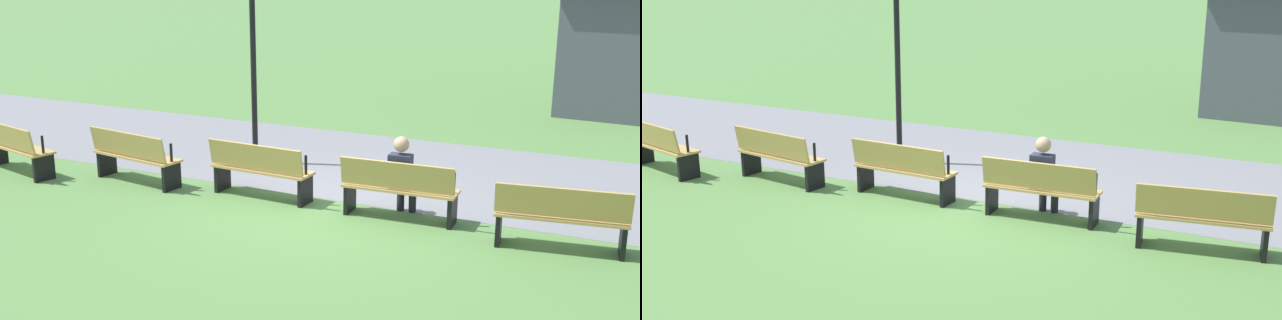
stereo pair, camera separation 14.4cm
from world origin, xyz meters
The scene contains 10 objects.
ground_plane centered at (0.00, 0.00, 0.00)m, with size 120.00×120.00×0.00m, color #5B8C47.
path_paving centered at (0.00, 2.40, 0.00)m, with size 25.45×4.22×0.01m, color gray.
bench_0 centered at (-5.57, -0.73, 0.47)m, with size 1.70×0.85×0.89m.
bench_1 centered at (-3.36, -0.31, 0.47)m, with size 1.68×0.70×0.89m.
bench_2 centered at (-1.12, -0.09, 0.47)m, with size 1.65×0.55×0.89m.
bench_3 centered at (1.12, -0.09, 0.47)m, with size 1.65×0.55×0.89m.
bench_4 centered at (3.36, -0.31, 0.47)m, with size 1.68×0.70×0.89m.
person_seated centered at (1.12, 0.05, 0.64)m, with size 0.34×0.53×1.20m.
lamp_post centered at (-2.24, 1.65, 2.73)m, with size 0.32×0.32×3.91m.
kiosk centered at (3.25, 9.19, 1.61)m, with size 3.22×3.50×3.15m.
Camera 1 is at (4.55, -9.73, 3.70)m, focal length 42.71 mm.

